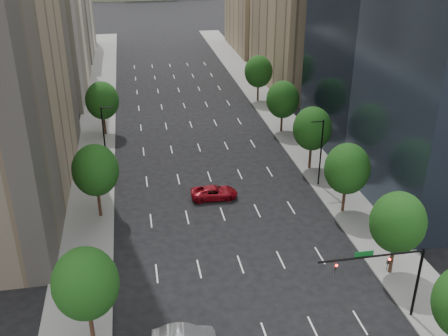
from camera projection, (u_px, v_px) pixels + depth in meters
sidewalk_left at (91, 186)px, 67.10m from camera, size 6.00×200.00×0.15m
sidewalk_right at (319, 167)px, 72.15m from camera, size 6.00×200.00×0.15m
midrise_cream_left at (39, 1)px, 96.20m from camera, size 14.00×30.00×35.00m
filler_left at (62, 18)px, 129.15m from camera, size 14.00×26.00×18.00m
parking_tan_right at (302, 10)px, 102.76m from camera, size 14.00×30.00×30.00m
filler_right at (260, 18)px, 135.06m from camera, size 14.00×26.00×16.00m
tree_right_1 at (398, 222)px, 48.16m from camera, size 5.20×5.20×8.75m
tree_right_2 at (347, 169)px, 58.88m from camera, size 5.20×5.20×8.61m
tree_right_3 at (312, 129)px, 69.40m from camera, size 5.20×5.20×8.89m
tree_right_4 at (283, 100)px, 82.01m from camera, size 5.20×5.20×8.46m
tree_right_5 at (258, 72)px, 96.08m from camera, size 5.20×5.20×8.75m
tree_left_0 at (86, 284)px, 40.05m from camera, size 5.20×5.20×8.75m
tree_left_1 at (95, 170)px, 57.71m from camera, size 5.20×5.20×8.97m
tree_left_2 at (102, 100)px, 80.91m from camera, size 5.20×5.20×8.68m
streetlight_rn at (321, 151)px, 65.32m from camera, size 1.70×0.20×9.00m
streetlight_ln at (104, 136)px, 69.82m from camera, size 1.70×0.20×9.00m
traffic_signal at (392, 270)px, 42.52m from camera, size 9.12×0.40×7.38m
car_red_far at (214, 193)px, 63.90m from camera, size 5.80×2.84×1.59m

